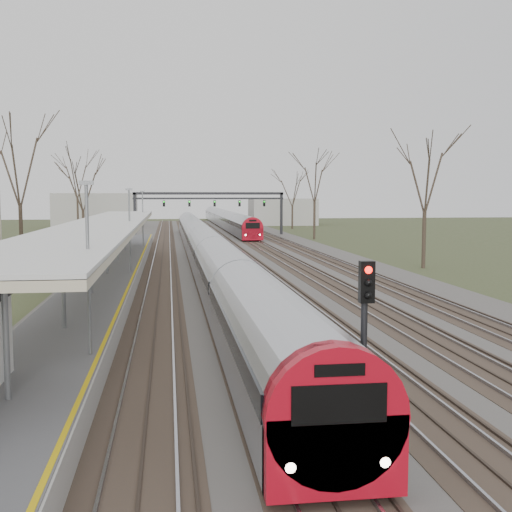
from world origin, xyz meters
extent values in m
cube|color=#474442|center=(0.00, 55.00, 0.05)|extent=(24.00, 160.00, 0.10)
cube|color=#4C3828|center=(-6.00, 55.00, 0.09)|extent=(2.60, 160.00, 0.06)
cube|color=gray|center=(-6.72, 55.00, 0.16)|extent=(0.07, 160.00, 0.12)
cube|color=gray|center=(-5.28, 55.00, 0.16)|extent=(0.07, 160.00, 0.12)
cube|color=#4C3828|center=(-2.50, 55.00, 0.09)|extent=(2.60, 160.00, 0.06)
cube|color=gray|center=(-3.22, 55.00, 0.16)|extent=(0.07, 160.00, 0.12)
cube|color=gray|center=(-1.78, 55.00, 0.16)|extent=(0.07, 160.00, 0.12)
cube|color=#4C3828|center=(1.00, 55.00, 0.09)|extent=(2.60, 160.00, 0.06)
cube|color=gray|center=(0.28, 55.00, 0.16)|extent=(0.07, 160.00, 0.12)
cube|color=gray|center=(1.72, 55.00, 0.16)|extent=(0.07, 160.00, 0.12)
cube|color=#4C3828|center=(4.50, 55.00, 0.09)|extent=(2.60, 160.00, 0.06)
cube|color=gray|center=(3.78, 55.00, 0.16)|extent=(0.07, 160.00, 0.12)
cube|color=gray|center=(5.22, 55.00, 0.16)|extent=(0.07, 160.00, 0.12)
cube|color=#4C3828|center=(8.00, 55.00, 0.09)|extent=(2.60, 160.00, 0.06)
cube|color=gray|center=(7.28, 55.00, 0.16)|extent=(0.07, 160.00, 0.12)
cube|color=gray|center=(8.72, 55.00, 0.16)|extent=(0.07, 160.00, 0.12)
cube|color=#9E9B93|center=(-9.05, 37.50, 0.50)|extent=(3.50, 69.00, 1.00)
cylinder|color=slate|center=(-9.05, 10.00, 2.50)|extent=(0.14, 0.14, 3.00)
cylinder|color=slate|center=(-9.05, 18.00, 2.50)|extent=(0.14, 0.14, 3.00)
cylinder|color=slate|center=(-9.05, 26.00, 2.50)|extent=(0.14, 0.14, 3.00)
cylinder|color=slate|center=(-9.05, 34.00, 2.50)|extent=(0.14, 0.14, 3.00)
cylinder|color=slate|center=(-9.05, 42.00, 2.50)|extent=(0.14, 0.14, 3.00)
cylinder|color=slate|center=(-9.05, 50.00, 2.50)|extent=(0.14, 0.14, 3.00)
cube|color=silver|center=(-9.05, 33.00, 4.05)|extent=(4.10, 50.00, 0.12)
cube|color=beige|center=(-9.05, 33.00, 3.88)|extent=(4.10, 50.00, 0.25)
cube|color=black|center=(-10.00, 85.00, 3.00)|extent=(0.35, 0.35, 6.00)
cube|color=black|center=(10.50, 85.00, 3.00)|extent=(0.35, 0.35, 6.00)
cube|color=black|center=(0.25, 85.00, 5.90)|extent=(21.00, 0.35, 0.35)
cube|color=black|center=(0.25, 85.00, 5.20)|extent=(21.00, 0.25, 0.25)
cube|color=black|center=(-6.00, 84.80, 4.50)|extent=(0.32, 0.22, 0.85)
sphere|color=#0CFF19|center=(-6.00, 84.66, 4.75)|extent=(0.16, 0.16, 0.16)
cube|color=black|center=(-2.50, 84.80, 4.50)|extent=(0.32, 0.22, 0.85)
sphere|color=#0CFF19|center=(-2.50, 84.66, 4.75)|extent=(0.16, 0.16, 0.16)
cube|color=black|center=(1.00, 84.80, 4.50)|extent=(0.32, 0.22, 0.85)
sphere|color=#0CFF19|center=(1.00, 84.66, 4.75)|extent=(0.16, 0.16, 0.16)
cube|color=black|center=(4.50, 84.80, 4.50)|extent=(0.32, 0.22, 0.85)
sphere|color=#0CFF19|center=(4.50, 84.66, 4.75)|extent=(0.16, 0.16, 0.16)
cube|color=black|center=(8.00, 84.80, 4.50)|extent=(0.32, 0.22, 0.85)
sphere|color=#0CFF19|center=(8.00, 84.66, 4.75)|extent=(0.16, 0.16, 0.16)
cylinder|color=#2D231C|center=(-17.00, 48.00, 2.48)|extent=(0.30, 0.30, 4.95)
cylinder|color=#2D231C|center=(14.00, 42.00, 2.25)|extent=(0.30, 0.30, 4.50)
cube|color=#ACAEB6|center=(-2.50, 50.83, 1.10)|extent=(2.55, 90.00, 1.60)
cylinder|color=#ACAEB6|center=(-2.50, 50.83, 1.75)|extent=(2.60, 89.70, 2.60)
cube|color=black|center=(-2.50, 50.83, 1.85)|extent=(2.62, 89.40, 0.55)
cube|color=#A50918|center=(-2.50, 5.93, 1.05)|extent=(2.55, 0.50, 1.50)
cylinder|color=#A50918|center=(-2.50, 5.98, 1.75)|extent=(2.60, 0.60, 2.60)
cube|color=black|center=(-2.50, 5.71, 2.05)|extent=(1.70, 0.12, 0.70)
sphere|color=white|center=(-3.35, 5.73, 0.95)|extent=(0.22, 0.22, 0.22)
sphere|color=white|center=(-1.65, 5.73, 0.95)|extent=(0.22, 0.22, 0.22)
cube|color=black|center=(-2.50, 50.83, 0.17)|extent=(1.80, 89.00, 0.35)
cube|color=#ACAEB6|center=(4.50, 108.17, 1.10)|extent=(2.55, 75.00, 1.60)
cylinder|color=#ACAEB6|center=(4.50, 108.17, 1.75)|extent=(2.60, 74.70, 2.60)
cube|color=black|center=(4.50, 108.17, 1.85)|extent=(2.62, 74.40, 0.55)
cube|color=#A50918|center=(4.50, 70.77, 1.05)|extent=(2.55, 0.50, 1.50)
cylinder|color=#A50918|center=(4.50, 70.82, 1.75)|extent=(2.60, 0.60, 2.60)
cube|color=black|center=(4.50, 70.55, 2.05)|extent=(1.70, 0.12, 0.70)
sphere|color=white|center=(3.65, 70.57, 0.95)|extent=(0.22, 0.22, 0.22)
sphere|color=white|center=(5.35, 70.57, 0.95)|extent=(0.22, 0.22, 0.22)
cube|color=black|center=(4.50, 108.17, 0.17)|extent=(1.80, 74.00, 0.35)
cylinder|color=black|center=(-0.75, 9.90, 2.00)|extent=(0.16, 0.16, 4.00)
cube|color=black|center=(-0.75, 9.75, 3.60)|extent=(0.35, 0.22, 1.00)
sphere|color=#FF0C05|center=(-0.75, 9.62, 3.90)|extent=(0.18, 0.18, 0.18)
camera|label=1|loc=(-5.39, -4.81, 5.65)|focal=45.00mm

